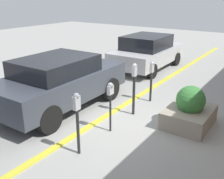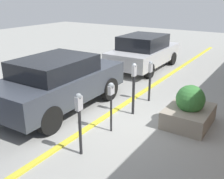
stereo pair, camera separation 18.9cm
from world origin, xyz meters
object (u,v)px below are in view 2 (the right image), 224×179
(parking_meter_fourth, at_px, (150,76))
(parked_car_rear, at_px, (144,51))
(parking_meter_second, at_px, (111,95))
(parking_meter_middle, at_px, (134,84))
(planter_box, at_px, (189,110))
(parking_meter_nearest, at_px, (79,114))
(parked_car_middle, at_px, (59,81))

(parking_meter_fourth, xyz_separation_m, parked_car_rear, (3.54, 1.97, -0.06))
(parking_meter_second, height_order, parking_meter_fourth, parking_meter_fourth)
(parking_meter_middle, distance_m, planter_box, 1.66)
(parking_meter_second, bearing_deg, planter_box, -46.45)
(parking_meter_nearest, bearing_deg, parked_car_middle, 53.00)
(parking_meter_middle, relative_size, parked_car_middle, 0.35)
(parking_meter_nearest, xyz_separation_m, parked_car_middle, (1.59, 2.11, -0.11))
(parking_meter_nearest, distance_m, parking_meter_second, 1.22)
(planter_box, bearing_deg, parking_meter_middle, 99.37)
(parking_meter_nearest, bearing_deg, parking_meter_fourth, 1.14)
(parking_meter_middle, distance_m, parked_car_rear, 5.14)
(planter_box, height_order, parked_car_rear, parked_car_rear)
(parking_meter_nearest, xyz_separation_m, parking_meter_second, (1.22, 0.01, 0.03))
(parked_car_middle, bearing_deg, parking_meter_fourth, -46.27)
(parking_meter_nearest, bearing_deg, planter_box, -29.70)
(parking_meter_nearest, xyz_separation_m, parking_meter_middle, (2.42, 0.03, -0.03))
(parking_meter_fourth, bearing_deg, parking_meter_nearest, -178.86)
(parking_meter_fourth, distance_m, planter_box, 1.90)
(planter_box, xyz_separation_m, parked_car_rear, (4.47, 3.57, 0.39))
(parking_meter_nearest, relative_size, parked_car_rear, 0.33)
(parking_meter_nearest, distance_m, parking_meter_middle, 2.42)
(parking_meter_middle, bearing_deg, parked_car_middle, 111.78)
(parking_meter_nearest, height_order, parked_car_middle, parked_car_middle)
(parked_car_middle, relative_size, parked_car_rear, 1.02)
(planter_box, distance_m, parked_car_rear, 5.73)
(parking_meter_second, distance_m, parked_car_middle, 2.14)
(parking_meter_second, bearing_deg, parked_car_rear, 18.98)
(parking_meter_second, xyz_separation_m, parking_meter_middle, (1.20, 0.02, -0.05))
(parking_meter_nearest, xyz_separation_m, parking_meter_fourth, (3.60, 0.07, -0.10))
(parking_meter_nearest, distance_m, planter_box, 3.13)
(parked_car_middle, xyz_separation_m, parked_car_rear, (5.55, -0.07, -0.06))
(parking_meter_nearest, xyz_separation_m, planter_box, (2.68, -1.53, -0.55))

